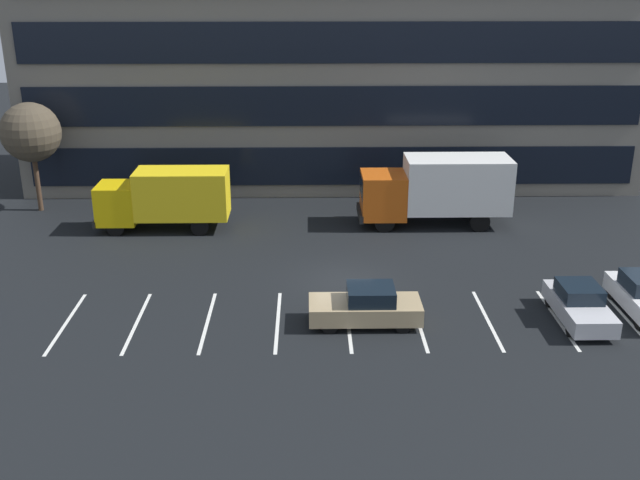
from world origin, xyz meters
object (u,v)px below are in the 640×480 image
Objects in this scene: box_truck_yellow_all at (166,197)px; sedan_tan at (366,306)px; sedan_silver at (579,304)px; bare_tree at (31,133)px; box_truck_orange at (438,188)px.

sedan_tan is (9.78, -11.34, -1.08)m from box_truck_yellow_all.
sedan_silver is at bearing -31.51° from box_truck_yellow_all.
box_truck_yellow_all is 9.05m from bare_tree.
sedan_silver is at bearing -72.18° from box_truck_orange.
bare_tree is at bearing 140.13° from sedan_tan.
box_truck_orange is at bearing -7.46° from bare_tree.
box_truck_yellow_all is at bearing -177.99° from box_truck_orange.
sedan_silver is 8.48m from sedan_tan.
sedan_tan is (-8.48, -0.14, 0.04)m from sedan_silver.
sedan_tan reaches higher than sedan_silver.
sedan_tan is at bearing -49.22° from box_truck_yellow_all.
box_truck_yellow_all is 15.01m from sedan_tan.
sedan_silver is (3.76, -11.70, -1.40)m from box_truck_orange.
sedan_silver is at bearing 0.97° from sedan_tan.
box_truck_orange is 22.74m from bare_tree.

